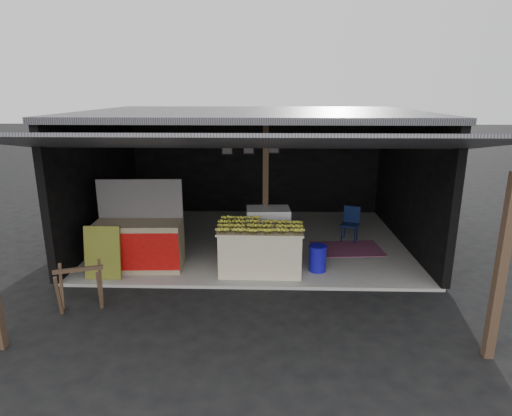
{
  "coord_description": "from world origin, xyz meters",
  "views": [
    {
      "loc": [
        0.36,
        -6.98,
        3.42
      ],
      "look_at": [
        0.11,
        1.51,
        1.1
      ],
      "focal_mm": 30.0,
      "sensor_mm": 36.0,
      "label": 1
    }
  ],
  "objects_px": {
    "banana_table": "(260,249)",
    "water_barrel": "(318,259)",
    "white_crate": "(268,231)",
    "sawhorse": "(80,283)",
    "neighbor_stall": "(139,243)",
    "plastic_chair": "(351,221)"
  },
  "relations": [
    {
      "from": "banana_table",
      "to": "plastic_chair",
      "type": "bearing_deg",
      "value": 42.01
    },
    {
      "from": "sawhorse",
      "to": "plastic_chair",
      "type": "height_order",
      "value": "plastic_chair"
    },
    {
      "from": "white_crate",
      "to": "plastic_chair",
      "type": "height_order",
      "value": "white_crate"
    },
    {
      "from": "neighbor_stall",
      "to": "white_crate",
      "type": "bearing_deg",
      "value": 16.03
    },
    {
      "from": "neighbor_stall",
      "to": "water_barrel",
      "type": "xyz_separation_m",
      "value": [
        3.47,
        -0.05,
        -0.27
      ]
    },
    {
      "from": "banana_table",
      "to": "water_barrel",
      "type": "relative_size",
      "value": 3.29
    },
    {
      "from": "banana_table",
      "to": "plastic_chair",
      "type": "height_order",
      "value": "banana_table"
    },
    {
      "from": "banana_table",
      "to": "neighbor_stall",
      "type": "bearing_deg",
      "value": 178.9
    },
    {
      "from": "banana_table",
      "to": "water_barrel",
      "type": "distance_m",
      "value": 1.12
    },
    {
      "from": "neighbor_stall",
      "to": "plastic_chair",
      "type": "height_order",
      "value": "neighbor_stall"
    },
    {
      "from": "banana_table",
      "to": "white_crate",
      "type": "relative_size",
      "value": 1.6
    },
    {
      "from": "banana_table",
      "to": "sawhorse",
      "type": "relative_size",
      "value": 1.94
    },
    {
      "from": "white_crate",
      "to": "neighbor_stall",
      "type": "distance_m",
      "value": 2.65
    },
    {
      "from": "white_crate",
      "to": "water_barrel",
      "type": "relative_size",
      "value": 2.06
    },
    {
      "from": "sawhorse",
      "to": "water_barrel",
      "type": "distance_m",
      "value": 4.25
    },
    {
      "from": "plastic_chair",
      "to": "banana_table",
      "type": "bearing_deg",
      "value": -117.42
    },
    {
      "from": "white_crate",
      "to": "water_barrel",
      "type": "bearing_deg",
      "value": -47.03
    },
    {
      "from": "banana_table",
      "to": "water_barrel",
      "type": "height_order",
      "value": "banana_table"
    },
    {
      "from": "banana_table",
      "to": "white_crate",
      "type": "xyz_separation_m",
      "value": [
        0.14,
        0.92,
        0.06
      ]
    },
    {
      "from": "white_crate",
      "to": "plastic_chair",
      "type": "relative_size",
      "value": 1.25
    },
    {
      "from": "white_crate",
      "to": "sawhorse",
      "type": "bearing_deg",
      "value": -144.7
    },
    {
      "from": "neighbor_stall",
      "to": "sawhorse",
      "type": "xyz_separation_m",
      "value": [
        -0.49,
        -1.59,
        -0.11
      ]
    }
  ]
}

